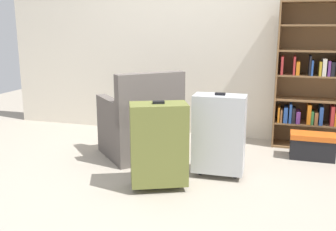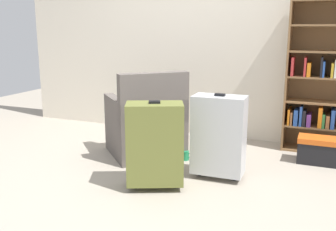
{
  "view_description": "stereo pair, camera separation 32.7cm",
  "coord_description": "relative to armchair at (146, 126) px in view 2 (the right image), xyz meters",
  "views": [
    {
      "loc": [
        1.06,
        -2.89,
        1.32
      ],
      "look_at": [
        0.08,
        0.34,
        0.55
      ],
      "focal_mm": 41.21,
      "sensor_mm": 36.0,
      "label": 1
    },
    {
      "loc": [
        1.37,
        -2.78,
        1.32
      ],
      "look_at": [
        0.08,
        0.34,
        0.55
      ],
      "focal_mm": 41.21,
      "sensor_mm": 36.0,
      "label": 2
    }
  ],
  "objects": [
    {
      "name": "armchair",
      "position": [
        0.0,
        0.0,
        0.0
      ],
      "size": [
        0.99,
        0.99,
        0.9
      ],
      "color": "#59514C",
      "rests_on": "ground"
    },
    {
      "name": "ground_plane",
      "position": [
        0.34,
        -0.75,
        -0.32
      ],
      "size": [
        8.92,
        8.92,
        0.0
      ],
      "primitive_type": "plane",
      "color": "#9E9384"
    },
    {
      "name": "mug",
      "position": [
        0.44,
        -0.0,
        -0.27
      ],
      "size": [
        0.12,
        0.08,
        0.1
      ],
      "color": "#1E7F4C",
      "rests_on": "ground"
    },
    {
      "name": "storage_box",
      "position": [
        1.72,
        0.42,
        -0.18
      ],
      "size": [
        0.45,
        0.24,
        0.26
      ],
      "color": "black",
      "rests_on": "ground"
    },
    {
      "name": "suitcase_olive",
      "position": [
        0.45,
        -0.76,
        0.07
      ],
      "size": [
        0.53,
        0.43,
        0.75
      ],
      "color": "brown",
      "rests_on": "ground"
    },
    {
      "name": "suitcase_silver",
      "position": [
        0.87,
        -0.34,
        0.08
      ],
      "size": [
        0.46,
        0.25,
        0.77
      ],
      "color": "#B7BABF",
      "rests_on": "ground"
    },
    {
      "name": "back_wall",
      "position": [
        0.34,
        1.05,
        0.98
      ],
      "size": [
        5.1,
        0.1,
        2.6
      ],
      "primitive_type": "cube",
      "color": "beige",
      "rests_on": "ground"
    }
  ]
}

